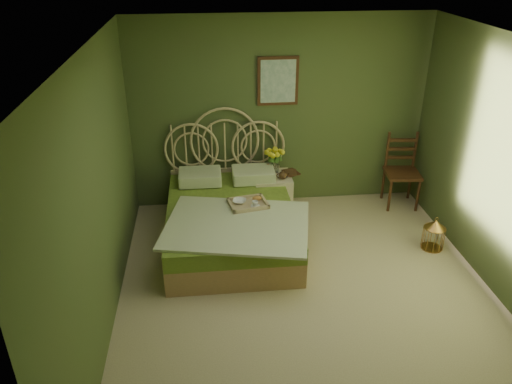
{
  "coord_description": "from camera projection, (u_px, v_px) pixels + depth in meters",
  "views": [
    {
      "loc": [
        -1.0,
        -4.15,
        3.4
      ],
      "look_at": [
        -0.45,
        1.0,
        0.77
      ],
      "focal_mm": 35.0,
      "sensor_mm": 36.0,
      "label": 1
    }
  ],
  "objects": [
    {
      "name": "chair",
      "position": [
        401.0,
        166.0,
        6.98
      ],
      "size": [
        0.5,
        0.5,
        1.03
      ],
      "rotation": [
        0.0,
        0.0,
        -0.1
      ],
      "color": "#3D2010",
      "rests_on": "floor"
    },
    {
      "name": "birdcage",
      "position": [
        434.0,
        235.0,
        6.07
      ],
      "size": [
        0.26,
        0.26,
        0.39
      ],
      "rotation": [
        0.0,
        0.0,
        -0.4
      ],
      "color": "#AF7838",
      "rests_on": "floor"
    },
    {
      "name": "book_upper",
      "position": [
        285.0,
        172.0,
        6.75
      ],
      "size": [
        0.18,
        0.22,
        0.02
      ],
      "primitive_type": "imported",
      "rotation": [
        0.0,
        0.0,
        -0.12
      ],
      "color": "#472819",
      "rests_on": "nightstand"
    },
    {
      "name": "cereal_bowl",
      "position": [
        239.0,
        201.0,
        6.04
      ],
      "size": [
        0.2,
        0.2,
        0.04
      ],
      "primitive_type": "imported",
      "rotation": [
        0.0,
        0.0,
        -0.27
      ],
      "color": "white",
      "rests_on": "bed"
    },
    {
      "name": "bed",
      "position": [
        230.0,
        218.0,
        6.18
      ],
      "size": [
        1.81,
        2.29,
        1.42
      ],
      "color": "tan",
      "rests_on": "floor"
    },
    {
      "name": "book_lower",
      "position": [
        285.0,
        174.0,
        6.76
      ],
      "size": [
        0.25,
        0.28,
        0.02
      ],
      "primitive_type": "imported",
      "rotation": [
        0.0,
        0.0,
        0.35
      ],
      "color": "#381E0F",
      "rests_on": "nightstand"
    },
    {
      "name": "coffee_cup",
      "position": [
        255.0,
        204.0,
        5.95
      ],
      "size": [
        0.08,
        0.08,
        0.07
      ],
      "primitive_type": "imported",
      "rotation": [
        0.0,
        0.0,
        0.09
      ],
      "color": "white",
      "rests_on": "bed"
    },
    {
      "name": "wall_back",
      "position": [
        279.0,
        114.0,
        6.72
      ],
      "size": [
        4.0,
        0.0,
        4.0
      ],
      "primitive_type": "plane",
      "rotation": [
        1.57,
        0.0,
        0.0
      ],
      "color": "#4A552D",
      "rests_on": "floor"
    },
    {
      "name": "floor",
      "position": [
        308.0,
        296.0,
        5.32
      ],
      "size": [
        4.5,
        4.5,
        0.0
      ],
      "primitive_type": "plane",
      "color": "#CAB792",
      "rests_on": "ground"
    },
    {
      "name": "nightstand",
      "position": [
        273.0,
        188.0,
        6.83
      ],
      "size": [
        0.5,
        0.5,
        0.98
      ],
      "color": "beige",
      "rests_on": "floor"
    },
    {
      "name": "wall_art",
      "position": [
        278.0,
        81.0,
        6.49
      ],
      "size": [
        0.54,
        0.04,
        0.64
      ],
      "color": "#3D2010",
      "rests_on": "wall_back"
    },
    {
      "name": "wall_left",
      "position": [
        99.0,
        198.0,
        4.54
      ],
      "size": [
        0.0,
        4.5,
        4.5
      ],
      "primitive_type": "plane",
      "rotation": [
        1.57,
        0.0,
        1.57
      ],
      "color": "#4A552D",
      "rests_on": "floor"
    },
    {
      "name": "ceiling",
      "position": [
        323.0,
        47.0,
        4.14
      ],
      "size": [
        4.5,
        4.5,
        0.0
      ],
      "primitive_type": "plane",
      "rotation": [
        3.14,
        0.0,
        0.0
      ],
      "color": "silver",
      "rests_on": "wall_back"
    }
  ]
}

